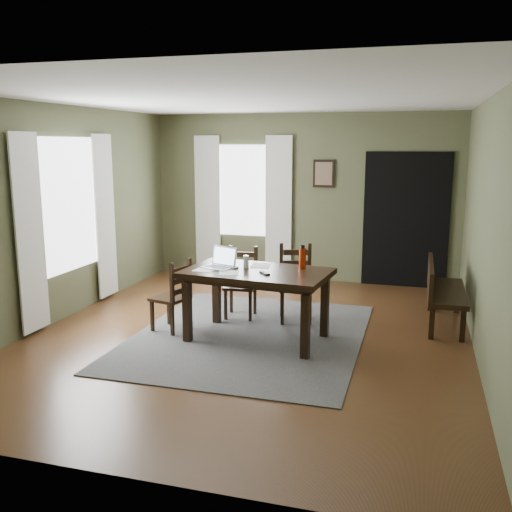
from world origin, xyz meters
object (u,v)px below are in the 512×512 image
(chair_back_left, at_px, (241,283))
(bench, at_px, (441,288))
(water_bottle, at_px, (302,258))
(laptop, at_px, (221,262))
(chair_back_right, at_px, (296,284))
(chair_end, at_px, (173,297))
(dining_table, at_px, (257,279))

(chair_back_left, distance_m, bench, 2.50)
(water_bottle, bearing_deg, bench, 31.11)
(bench, bearing_deg, laptop, 114.50)
(laptop, height_order, water_bottle, water_bottle)
(chair_back_right, bearing_deg, chair_end, -162.11)
(chair_back_left, bearing_deg, chair_end, -132.04)
(chair_end, height_order, bench, chair_end)
(chair_back_right, height_order, water_bottle, water_bottle)
(chair_back_right, height_order, laptop, laptop)
(laptop, bearing_deg, chair_end, -156.26)
(chair_back_right, xyz_separation_m, laptop, (-0.71, -0.80, 0.40))
(bench, bearing_deg, chair_back_left, 98.25)
(chair_end, xyz_separation_m, chair_back_left, (0.60, 0.80, 0.01))
(dining_table, relative_size, bench, 1.23)
(chair_back_left, distance_m, water_bottle, 1.19)
(bench, bearing_deg, dining_table, 119.88)
(chair_end, bearing_deg, chair_back_right, 137.86)
(laptop, bearing_deg, water_bottle, 31.83)
(chair_back_left, height_order, bench, chair_back_left)
(chair_back_right, bearing_deg, chair_back_left, 167.80)
(dining_table, height_order, laptop, laptop)
(chair_back_right, xyz_separation_m, water_bottle, (0.21, -0.61, 0.47))
(chair_back_right, relative_size, laptop, 2.32)
(chair_end, xyz_separation_m, bench, (3.07, 1.16, 0.04))
(water_bottle, bearing_deg, laptop, -168.37)
(dining_table, distance_m, chair_back_right, 0.91)
(chair_end, bearing_deg, dining_table, 105.15)
(chair_back_right, distance_m, laptop, 1.14)
(dining_table, relative_size, chair_back_left, 1.89)
(bench, relative_size, laptop, 3.35)
(chair_end, xyz_separation_m, laptop, (0.59, 0.04, 0.45))
(chair_end, bearing_deg, laptop, 108.77)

